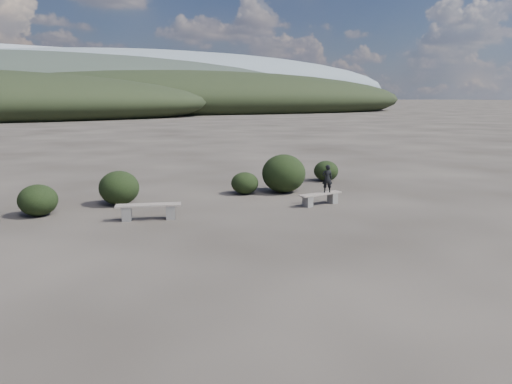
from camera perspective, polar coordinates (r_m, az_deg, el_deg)
ground at (r=11.36m, az=4.47°, el=-8.75°), size 1200.00×1200.00×0.00m
bench_left at (r=15.96m, az=-12.17°, el=-2.07°), size 2.05×0.94×0.50m
bench_right at (r=17.93m, az=7.36°, el=-0.67°), size 1.74×0.57×0.43m
seated_person at (r=18.00m, az=8.14°, el=1.52°), size 0.43×0.36×1.00m
shrub_a at (r=17.62m, az=-23.66°, el=-0.86°), size 1.25×1.25×1.02m
shrub_b at (r=18.45m, az=-15.38°, el=0.47°), size 1.42×1.42×1.22m
shrub_c at (r=19.79m, az=-1.29°, el=1.02°), size 1.09×1.09×0.87m
shrub_d at (r=20.11m, az=3.19°, el=2.13°), size 1.76×1.76×1.54m
shrub_e at (r=23.11m, az=8.01°, el=2.41°), size 1.12×1.12×0.93m
mountain_ridges at (r=348.42m, az=-26.06°, el=10.88°), size 500.00×400.00×56.00m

